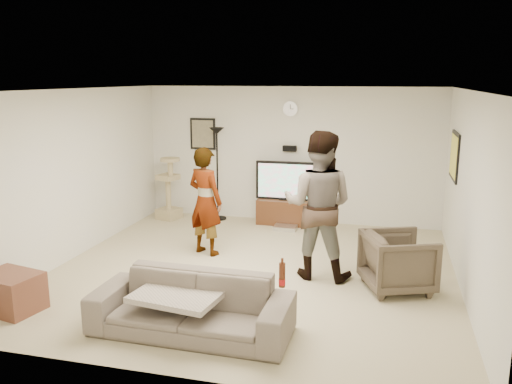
% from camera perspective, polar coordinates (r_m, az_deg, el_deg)
% --- Properties ---
extents(floor, '(5.50, 5.50, 0.02)m').
position_cam_1_polar(floor, '(7.45, -0.37, -8.64)').
color(floor, '#B6AB8B').
rests_on(floor, ground).
extents(ceiling, '(5.50, 5.50, 0.02)m').
position_cam_1_polar(ceiling, '(6.95, -0.40, 11.14)').
color(ceiling, white).
rests_on(ceiling, wall_back).
extents(wall_back, '(5.50, 0.04, 2.50)m').
position_cam_1_polar(wall_back, '(9.74, 3.74, 4.03)').
color(wall_back, silver).
rests_on(wall_back, floor).
extents(wall_front, '(5.50, 0.04, 2.50)m').
position_cam_1_polar(wall_front, '(4.57, -9.22, -5.78)').
color(wall_front, silver).
rests_on(wall_front, floor).
extents(wall_left, '(0.04, 5.50, 2.50)m').
position_cam_1_polar(wall_left, '(8.22, -19.27, 1.80)').
color(wall_left, silver).
rests_on(wall_left, floor).
extents(wall_right, '(0.04, 5.50, 2.50)m').
position_cam_1_polar(wall_right, '(6.94, 22.15, -0.28)').
color(wall_right, silver).
rests_on(wall_right, floor).
extents(wall_clock, '(0.26, 0.04, 0.26)m').
position_cam_1_polar(wall_clock, '(9.62, 3.77, 9.02)').
color(wall_clock, silver).
rests_on(wall_clock, wall_back).
extents(wall_speaker, '(0.25, 0.10, 0.10)m').
position_cam_1_polar(wall_speaker, '(9.66, 3.68, 4.74)').
color(wall_speaker, black).
rests_on(wall_speaker, wall_back).
extents(picture_back, '(0.42, 0.03, 0.52)m').
position_cam_1_polar(picture_back, '(10.12, -5.81, 6.31)').
color(picture_back, '#716B55').
rests_on(picture_back, wall_back).
extents(picture_right, '(0.03, 0.78, 0.62)m').
position_cam_1_polar(picture_right, '(8.46, 20.77, 3.69)').
color(picture_right, '#F9EC4D').
rests_on(picture_right, wall_right).
extents(tv_stand, '(1.10, 0.45, 0.46)m').
position_cam_1_polar(tv_stand, '(9.70, 3.46, -2.14)').
color(tv_stand, '#412313').
rests_on(tv_stand, floor).
extents(console_box, '(0.40, 0.30, 0.07)m').
position_cam_1_polar(console_box, '(9.37, 3.20, -3.90)').
color(console_box, silver).
rests_on(console_box, floor).
extents(tv, '(1.19, 0.08, 0.70)m').
position_cam_1_polar(tv, '(9.57, 3.51, 1.23)').
color(tv, black).
rests_on(tv, tv_stand).
extents(tv_screen, '(1.09, 0.01, 0.62)m').
position_cam_1_polar(tv_screen, '(9.53, 3.46, 1.18)').
color(tv_screen, '#32CC8B').
rests_on(tv_screen, tv).
extents(floor_lamp, '(0.32, 0.32, 1.74)m').
position_cam_1_polar(floor_lamp, '(9.90, -4.23, 1.93)').
color(floor_lamp, black).
rests_on(floor_lamp, floor).
extents(cat_tree, '(0.48, 0.48, 1.19)m').
position_cam_1_polar(cat_tree, '(10.09, -9.54, 0.41)').
color(cat_tree, tan).
rests_on(cat_tree, floor).
extents(person_left, '(0.71, 0.59, 1.65)m').
position_cam_1_polar(person_left, '(7.96, -5.53, -1.00)').
color(person_left, '#9A9A9A').
rests_on(person_left, floor).
extents(person_right, '(1.02, 0.82, 1.99)m').
position_cam_1_polar(person_right, '(7.02, 6.79, -1.44)').
color(person_right, '#335F7E').
rests_on(person_right, floor).
extents(sofa, '(2.13, 0.86, 0.62)m').
position_cam_1_polar(sofa, '(5.69, -7.06, -12.14)').
color(sofa, '#675D53').
rests_on(sofa, floor).
extents(throw_blanket, '(0.99, 0.82, 0.06)m').
position_cam_1_polar(throw_blanket, '(5.69, -8.40, -10.97)').
color(throw_blanket, '#B9AC9C').
rests_on(throw_blanket, sofa).
extents(beer_bottle, '(0.06, 0.06, 0.25)m').
position_cam_1_polar(beer_bottle, '(5.26, 2.85, -9.02)').
color(beer_bottle, '#4A1E0E').
rests_on(beer_bottle, sofa).
extents(armchair, '(1.05, 1.04, 0.74)m').
position_cam_1_polar(armchair, '(6.94, 15.19, -7.34)').
color(armchair, '#473C30').
rests_on(armchair, floor).
extents(side_table, '(0.75, 0.62, 0.45)m').
position_cam_1_polar(side_table, '(6.81, -25.11, -9.83)').
color(side_table, brown).
rests_on(side_table, floor).
extents(toy_ball, '(0.06, 0.06, 0.06)m').
position_cam_1_polar(toy_ball, '(7.56, -9.00, -8.15)').
color(toy_ball, '#0789A4').
rests_on(toy_ball, floor).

